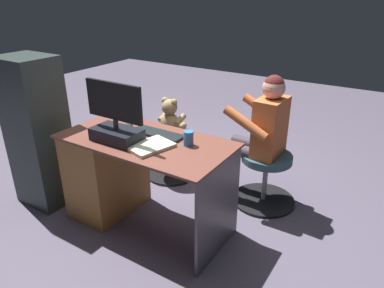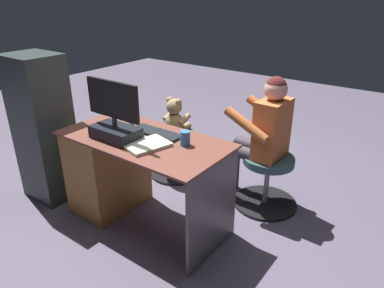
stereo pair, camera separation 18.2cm
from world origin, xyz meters
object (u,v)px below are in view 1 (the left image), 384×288
at_px(teddy_bear, 171,117).
at_px(person, 260,130).
at_px(tv_remote, 100,128).
at_px(office_chair_teddy, 171,150).
at_px(desk, 114,170).
at_px(keyboard, 158,134).
at_px(computer_mouse, 128,126).
at_px(monitor, 116,124).
at_px(cup, 188,138).
at_px(visitor_chair, 265,176).

xyz_separation_m(teddy_bear, person, (-0.91, -0.02, 0.06)).
xyz_separation_m(tv_remote, office_chair_teddy, (-0.09, -0.81, -0.49)).
distance_m(desk, keyboard, 0.54).
bearing_deg(computer_mouse, keyboard, -178.51).
xyz_separation_m(monitor, teddy_bear, (0.19, -0.92, -0.26)).
relative_size(desk, person, 1.13).
bearing_deg(computer_mouse, monitor, 115.14).
xyz_separation_m(keyboard, computer_mouse, (0.29, 0.01, 0.01)).
distance_m(keyboard, tv_remote, 0.48).
height_order(desk, keyboard, keyboard).
bearing_deg(office_chair_teddy, monitor, 101.71).
height_order(desk, person, person).
distance_m(computer_mouse, cup, 0.59).
bearing_deg(cup, person, -108.56).
bearing_deg(office_chair_teddy, cup, 133.81).
bearing_deg(visitor_chair, person, 2.10).
xyz_separation_m(monitor, visitor_chair, (-0.80, -0.94, -0.62)).
bearing_deg(office_chair_teddy, keyboard, 118.95).
distance_m(desk, cup, 0.79).
bearing_deg(computer_mouse, desk, 51.97).
bearing_deg(tv_remote, desk, -134.22).
distance_m(computer_mouse, tv_remote, 0.22).
bearing_deg(person, desk, 41.38).
height_order(tv_remote, person, person).
xyz_separation_m(desk, visitor_chair, (-1.00, -0.81, -0.13)).
bearing_deg(keyboard, teddy_bear, -61.50).
height_order(monitor, keyboard, monitor).
relative_size(computer_mouse, visitor_chair, 0.17).
distance_m(keyboard, visitor_chair, 1.06).
xyz_separation_m(cup, teddy_bear, (0.66, -0.70, -0.18)).
xyz_separation_m(monitor, keyboard, (-0.18, -0.25, -0.12)).
xyz_separation_m(keyboard, office_chair_teddy, (0.36, -0.66, -0.49)).
xyz_separation_m(desk, office_chair_teddy, (-0.01, -0.78, -0.12)).
height_order(computer_mouse, cup, cup).
bearing_deg(cup, computer_mouse, -2.58).
distance_m(monitor, tv_remote, 0.32).
bearing_deg(keyboard, person, -128.17).
relative_size(teddy_bear, person, 0.30).
bearing_deg(visitor_chair, monitor, 49.49).
height_order(office_chair_teddy, person, person).
relative_size(keyboard, visitor_chair, 0.76).
distance_m(office_chair_teddy, teddy_bear, 0.35).
distance_m(monitor, cup, 0.53).
bearing_deg(person, monitor, 52.55).
bearing_deg(monitor, visitor_chair, -130.51).
relative_size(office_chair_teddy, person, 0.45).
height_order(teddy_bear, visitor_chair, teddy_bear).
height_order(keyboard, cup, cup).
bearing_deg(person, teddy_bear, 1.32).
relative_size(computer_mouse, tv_remote, 0.64).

